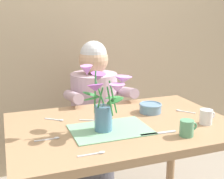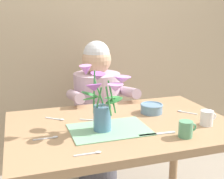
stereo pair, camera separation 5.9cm
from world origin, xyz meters
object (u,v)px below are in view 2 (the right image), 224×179
(tea_cup, at_px, (186,129))
(coffee_cup, at_px, (207,118))
(ceramic_bowl, at_px, (152,108))
(dinner_knife, at_px, (157,134))
(flower_vase, at_px, (103,99))
(seated_person, at_px, (97,118))

(tea_cup, bearing_deg, coffee_cup, 28.41)
(ceramic_bowl, distance_m, dinner_knife, 0.33)
(flower_vase, bearing_deg, seated_person, 77.18)
(flower_vase, height_order, tea_cup, flower_vase)
(seated_person, relative_size, flower_vase, 3.38)
(seated_person, height_order, flower_vase, seated_person)
(tea_cup, bearing_deg, ceramic_bowl, 89.58)
(flower_vase, distance_m, tea_cup, 0.42)
(coffee_cup, bearing_deg, seated_person, 116.32)
(seated_person, relative_size, dinner_knife, 5.97)
(tea_cup, bearing_deg, dinner_knife, 148.50)
(coffee_cup, bearing_deg, tea_cup, -151.59)
(ceramic_bowl, bearing_deg, dinner_knife, -110.81)
(seated_person, bearing_deg, coffee_cup, -66.51)
(seated_person, xyz_separation_m, dinner_knife, (0.08, -0.82, 0.18))
(flower_vase, relative_size, coffee_cup, 3.61)
(ceramic_bowl, height_order, tea_cup, tea_cup)
(ceramic_bowl, bearing_deg, tea_cup, -90.42)
(flower_vase, relative_size, dinner_knife, 1.77)
(coffee_cup, bearing_deg, ceramic_bowl, 124.35)
(flower_vase, distance_m, ceramic_bowl, 0.42)
(tea_cup, xyz_separation_m, coffee_cup, (0.19, 0.10, 0.00))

